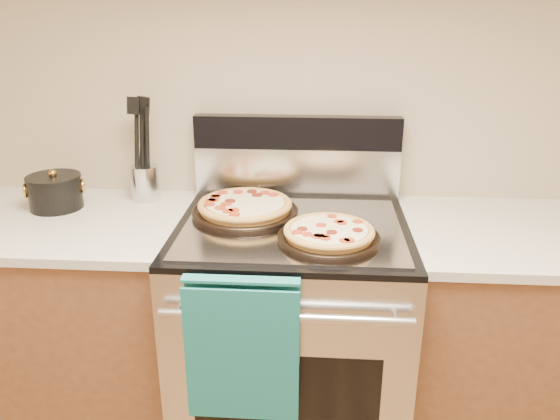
# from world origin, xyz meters

# --- Properties ---
(wall_back) EXTENTS (4.00, 0.00, 4.00)m
(wall_back) POSITION_xyz_m (0.00, 2.00, 1.35)
(wall_back) COLOR tan
(wall_back) RESTS_ON ground
(range_body) EXTENTS (0.76, 0.68, 0.90)m
(range_body) POSITION_xyz_m (0.00, 1.65, 0.45)
(range_body) COLOR #B7B7BC
(range_body) RESTS_ON ground
(oven_window) EXTENTS (0.56, 0.01, 0.40)m
(oven_window) POSITION_xyz_m (0.00, 1.31, 0.45)
(oven_window) COLOR black
(oven_window) RESTS_ON range_body
(cooktop) EXTENTS (0.76, 0.68, 0.02)m
(cooktop) POSITION_xyz_m (0.00, 1.65, 0.91)
(cooktop) COLOR black
(cooktop) RESTS_ON range_body
(backsplash_lower) EXTENTS (0.76, 0.06, 0.18)m
(backsplash_lower) POSITION_xyz_m (0.00, 1.96, 1.01)
(backsplash_lower) COLOR silver
(backsplash_lower) RESTS_ON cooktop
(backsplash_upper) EXTENTS (0.76, 0.06, 0.12)m
(backsplash_upper) POSITION_xyz_m (0.00, 1.96, 1.16)
(backsplash_upper) COLOR black
(backsplash_upper) RESTS_ON backsplash_lower
(oven_handle) EXTENTS (0.70, 0.03, 0.03)m
(oven_handle) POSITION_xyz_m (0.00, 1.27, 0.80)
(oven_handle) COLOR silver
(oven_handle) RESTS_ON range_body
(dish_towel) EXTENTS (0.32, 0.05, 0.42)m
(dish_towel) POSITION_xyz_m (-0.12, 1.27, 0.70)
(dish_towel) COLOR #177477
(dish_towel) RESTS_ON oven_handle
(foil_sheet) EXTENTS (0.70, 0.55, 0.01)m
(foil_sheet) POSITION_xyz_m (0.00, 1.62, 0.92)
(foil_sheet) COLOR gray
(foil_sheet) RESTS_ON cooktop
(cabinet_left) EXTENTS (1.00, 0.62, 0.88)m
(cabinet_left) POSITION_xyz_m (-0.88, 1.68, 0.44)
(cabinet_left) COLOR brown
(cabinet_left) RESTS_ON ground
(countertop_left) EXTENTS (1.02, 0.64, 0.03)m
(countertop_left) POSITION_xyz_m (-0.88, 1.68, 0.90)
(countertop_left) COLOR beige
(countertop_left) RESTS_ON cabinet_left
(cabinet_right) EXTENTS (1.00, 0.62, 0.88)m
(cabinet_right) POSITION_xyz_m (0.88, 1.68, 0.44)
(cabinet_right) COLOR brown
(cabinet_right) RESTS_ON ground
(pepperoni_pizza_back) EXTENTS (0.40, 0.40, 0.05)m
(pepperoni_pizza_back) POSITION_xyz_m (-0.17, 1.72, 0.95)
(pepperoni_pizza_back) COLOR #C0803A
(pepperoni_pizza_back) RESTS_ON foil_sheet
(pepperoni_pizza_front) EXTENTS (0.34, 0.34, 0.04)m
(pepperoni_pizza_front) POSITION_xyz_m (0.12, 1.52, 0.95)
(pepperoni_pizza_front) COLOR #C0803A
(pepperoni_pizza_front) RESTS_ON foil_sheet
(utensil_crock) EXTENTS (0.11, 0.11, 0.13)m
(utensil_crock) POSITION_xyz_m (-0.56, 1.89, 0.98)
(utensil_crock) COLOR silver
(utensil_crock) RESTS_ON countertop_left
(saucepan) EXTENTS (0.23, 0.23, 0.11)m
(saucepan) POSITION_xyz_m (-0.86, 1.78, 0.97)
(saucepan) COLOR black
(saucepan) RESTS_ON countertop_left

